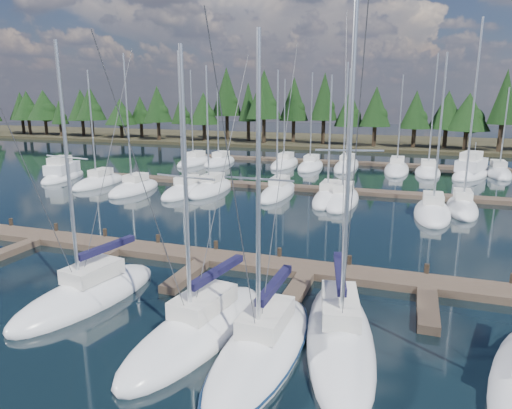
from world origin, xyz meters
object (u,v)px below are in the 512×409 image
at_px(front_sailboat_4, 262,348).
at_px(motor_yacht_left, 63,174).
at_px(front_sailboat_5, 340,335).
at_px(motor_yacht_right, 471,172).
at_px(main_dock, 205,261).
at_px(front_sailboat_2, 88,295).
at_px(front_sailboat_3, 198,330).

bearing_deg(front_sailboat_4, motor_yacht_left, 140.34).
xyz_separation_m(front_sailboat_5, motor_yacht_right, (9.03, 43.37, 0.25)).
xyz_separation_m(main_dock, motor_yacht_right, (17.69, 37.35, 0.33)).
relative_size(front_sailboat_4, motor_yacht_left, 1.36).
bearing_deg(motor_yacht_left, front_sailboat_5, -35.71).
bearing_deg(main_dock, front_sailboat_2, -117.18).
bearing_deg(front_sailboat_4, front_sailboat_5, 35.91).
bearing_deg(front_sailboat_4, front_sailboat_2, 169.28).
xyz_separation_m(front_sailboat_2, motor_yacht_right, (20.84, 43.49, 0.25)).
bearing_deg(front_sailboat_4, front_sailboat_3, 170.64).
bearing_deg(motor_yacht_right, front_sailboat_4, -104.40).
xyz_separation_m(front_sailboat_4, front_sailboat_5, (2.58, 1.87, 0.01)).
bearing_deg(motor_yacht_left, front_sailboat_3, -41.69).
relative_size(main_dock, front_sailboat_3, 3.68).
height_order(main_dock, front_sailboat_4, front_sailboat_4).
distance_m(motor_yacht_left, motor_yacht_right, 48.55).
relative_size(front_sailboat_2, front_sailboat_3, 1.04).
xyz_separation_m(main_dock, front_sailboat_2, (-3.15, -6.14, 0.08)).
xyz_separation_m(front_sailboat_3, motor_yacht_right, (14.48, 44.76, 0.26)).
xyz_separation_m(front_sailboat_4, motor_yacht_left, (-33.77, 27.99, 0.20)).
distance_m(main_dock, motor_yacht_left, 34.22).
bearing_deg(front_sailboat_5, front_sailboat_2, -179.43).
bearing_deg(front_sailboat_3, front_sailboat_2, 168.66).
distance_m(front_sailboat_3, motor_yacht_left, 41.38).
height_order(front_sailboat_5, motor_yacht_left, front_sailboat_5).
relative_size(front_sailboat_3, motor_yacht_left, 1.32).
xyz_separation_m(front_sailboat_3, front_sailboat_5, (5.45, 1.39, 0.01)).
bearing_deg(front_sailboat_5, main_dock, 145.19).
bearing_deg(front_sailboat_3, front_sailboat_5, 14.33).
xyz_separation_m(main_dock, motor_yacht_left, (-27.69, 20.11, 0.27)).
relative_size(front_sailboat_5, motor_yacht_right, 1.34).
distance_m(front_sailboat_2, front_sailboat_3, 6.48).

